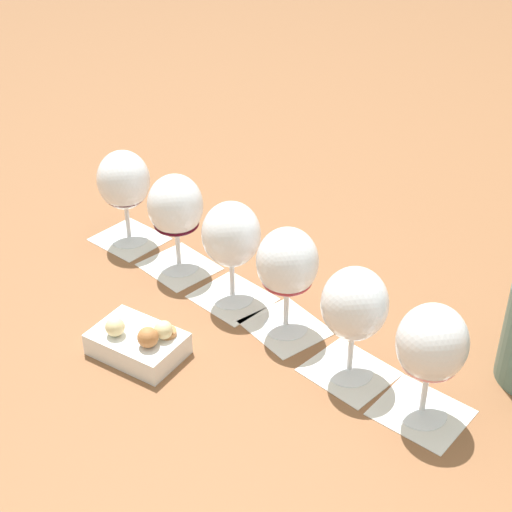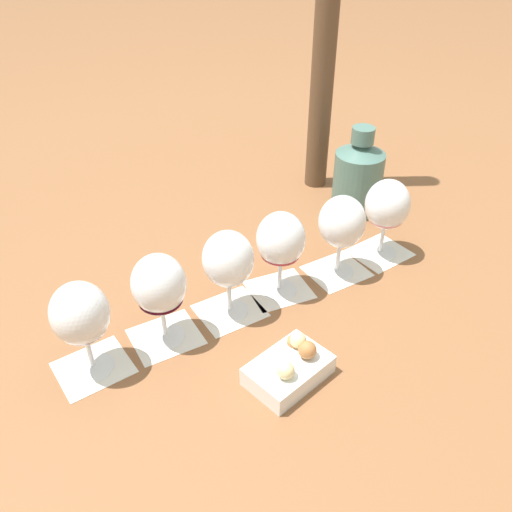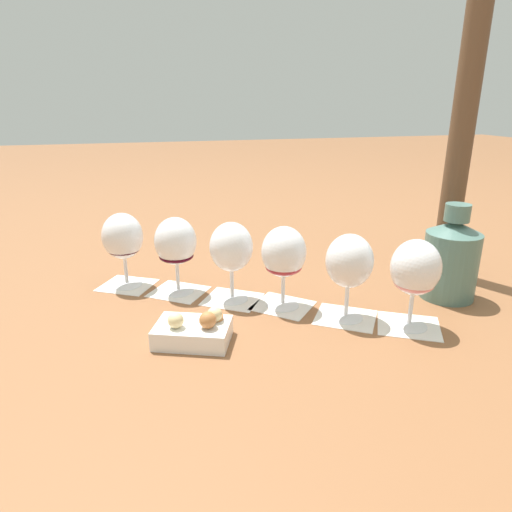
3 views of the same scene
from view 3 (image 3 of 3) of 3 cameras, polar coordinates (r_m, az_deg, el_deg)
ground_plane at (r=0.99m, az=0.11°, el=-5.93°), size 8.00×8.00×0.00m
tasting_card_0 at (r=0.94m, az=18.54°, el=-8.25°), size 0.15×0.15×0.00m
tasting_card_1 at (r=0.94m, az=11.12°, el=-7.52°), size 0.15×0.15×0.00m
tasting_card_2 at (r=0.98m, az=3.36°, el=-6.19°), size 0.16×0.16×0.00m
tasting_card_3 at (r=1.00m, az=-2.99°, el=-5.39°), size 0.15×0.15×0.00m
tasting_card_4 at (r=1.06m, az=-9.66°, el=-4.39°), size 0.16×0.15×0.00m
tasting_card_5 at (r=1.12m, az=-15.78°, el=-3.50°), size 0.15×0.15×0.00m
wine_glass_0 at (r=0.90m, az=19.29°, el=-1.83°), size 0.09×0.09×0.17m
wine_glass_1 at (r=0.90m, az=11.57°, el=-1.08°), size 0.09×0.09×0.17m
wine_glass_2 at (r=0.93m, az=3.49°, el=0.07°), size 0.09×0.09×0.17m
wine_glass_3 at (r=0.96m, az=-3.11°, el=0.70°), size 0.09×0.09×0.17m
wine_glass_4 at (r=1.02m, az=-10.01°, el=1.46°), size 0.09×0.09×0.17m
wine_glass_5 at (r=1.08m, az=-16.31°, el=2.00°), size 0.09×0.09×0.17m
ceramic_vase at (r=1.07m, az=23.18°, el=-0.22°), size 0.12×0.12×0.21m
snack_dish at (r=0.84m, az=-7.75°, el=-9.23°), size 0.16×0.13×0.07m
umbrella_pole at (r=1.18m, az=24.71°, el=16.52°), size 0.06×0.06×0.80m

